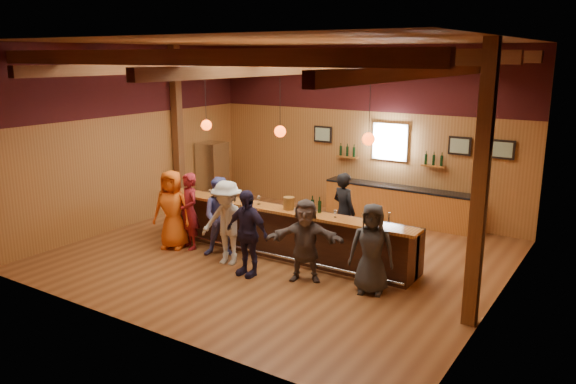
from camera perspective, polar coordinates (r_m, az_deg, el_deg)
name	(u,v)px	position (r m, az deg, el deg)	size (l,w,h in m)	color
room	(282,106)	(11.64, -0.66, 8.70)	(9.04, 9.00, 4.52)	brown
bar_counter	(285,230)	(12.24, -0.32, -3.92)	(6.30, 1.07, 1.11)	black
back_bar_cabinet	(399,204)	(14.80, 11.17, -1.25)	(4.00, 0.52, 0.95)	brown
window	(390,142)	(14.83, 10.34, 5.04)	(0.95, 0.09, 0.95)	silver
framed_pictures	(422,143)	(14.51, 13.50, 4.89)	(5.35, 0.05, 0.45)	black
wine_shelves	(388,159)	(14.84, 10.17, 3.37)	(3.00, 0.18, 0.30)	brown
pendant_lights	(280,131)	(11.65, -0.81, 6.21)	(4.24, 0.24, 1.37)	black
stainless_fridge	(213,173)	(16.45, -7.67, 1.91)	(0.70, 0.70, 1.80)	silver
customer_orange	(172,210)	(12.76, -11.68, -1.76)	(0.87, 0.56, 1.78)	#E05C15
customer_redvest	(189,211)	(12.67, -10.00, -1.93)	(0.63, 0.41, 1.72)	maroon
customer_denim	(222,217)	(12.09, -6.71, -2.53)	(0.84, 0.66, 1.74)	#5053A1
customer_white	(227,223)	(11.60, -6.21, -3.14)	(1.14, 0.66, 1.77)	silver
customer_navy	(247,233)	(10.99, -4.20, -4.16)	(1.01, 0.42, 1.73)	#211B36
customer_brown	(305,240)	(10.73, 1.77, -4.92)	(1.49, 0.47, 1.61)	#514441
customer_dark	(372,249)	(10.28, 8.50, -5.72)	(0.82, 0.53, 1.67)	#2A2A2D
bartender	(344,212)	(12.44, 5.70, -1.99)	(0.64, 0.42, 1.76)	black
ice_bucket	(289,203)	(11.66, 0.09, -1.14)	(0.24, 0.24, 0.26)	brown
bottle_a	(312,206)	(11.47, 2.50, -1.39)	(0.07, 0.07, 0.34)	black
bottle_b	(320,207)	(11.42, 3.23, -1.48)	(0.07, 0.07, 0.33)	black
glass_a	(177,185)	(13.55, -11.18, 0.67)	(0.08, 0.08, 0.17)	silver
glass_b	(210,191)	(12.79, -7.91, 0.06)	(0.08, 0.08, 0.18)	silver
glass_c	(220,191)	(12.77, -6.95, 0.09)	(0.08, 0.08, 0.19)	silver
glass_d	(231,195)	(12.41, -5.85, -0.33)	(0.08, 0.08, 0.18)	silver
glass_e	(259,198)	(12.07, -2.98, -0.60)	(0.09, 0.09, 0.20)	silver
glass_f	(299,207)	(11.39, 1.17, -1.54)	(0.08, 0.08, 0.18)	silver
glass_g	(335,212)	(11.13, 4.84, -2.01)	(0.07, 0.07, 0.16)	silver
glass_h	(364,215)	(10.87, 7.71, -2.35)	(0.08, 0.08, 0.19)	silver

